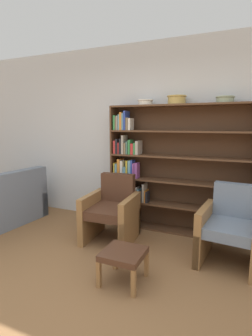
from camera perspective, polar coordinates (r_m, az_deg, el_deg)
The scene contains 9 objects.
ground_plane at distance 2.50m, azimuth -13.80°, elevation -29.42°, with size 24.00×24.00×0.00m, color brown.
wall_back at distance 4.04m, azimuth 5.95°, elevation 6.86°, with size 12.00×0.06×2.75m.
bookshelf at distance 3.86m, azimuth 8.43°, elevation -0.44°, with size 2.02×0.30×1.83m.
bowl_olive at distance 3.89m, azimuth 4.23°, elevation 14.14°, with size 0.22×0.22×0.08m.
bowl_sage at distance 3.77m, azimuth 10.99°, elevation 14.46°, with size 0.27×0.27×0.12m.
bowl_brass at distance 3.68m, azimuth 20.76°, elevation 13.87°, with size 0.24×0.24×0.08m.
armchair_leather at distance 3.61m, azimuth -3.09°, elevation -9.32°, with size 0.68×0.72×0.87m.
armchair_cushioned at distance 3.26m, azimuth 21.82°, elevation -12.11°, with size 0.71×0.74×0.87m.
footstool at distance 2.72m, azimuth -0.55°, elevation -18.63°, with size 0.40×0.40×0.33m.
Camera 1 is at (1.23, -1.51, 1.56)m, focal length 28.00 mm.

